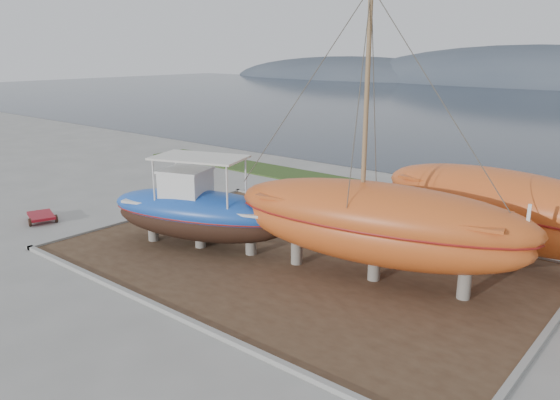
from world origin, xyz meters
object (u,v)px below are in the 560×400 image
Objects in this scene: orange_sailboat at (380,143)px; red_trailer at (41,218)px; orange_bare_hull at (504,218)px; white_dinghy at (215,217)px; blue_caique at (199,203)px.

red_trailer is at bearing -175.99° from orange_sailboat.
orange_sailboat is 6.33m from orange_bare_hull.
white_dinghy is at bearing 167.43° from orange_sailboat.
white_dinghy is 12.09m from orange_bare_hull.
orange_sailboat is 4.24× the size of red_trailer.
white_dinghy is at bearing 49.28° from red_trailer.
white_dinghy is at bearing 102.95° from blue_caique.
white_dinghy is 8.55m from red_trailer.
blue_caique reaches higher than orange_bare_hull.
orange_bare_hull is at bearing 48.98° from orange_sailboat.
blue_caique is 9.06m from red_trailer.
white_dinghy is (-1.23, 1.98, -1.31)m from blue_caique.
white_dinghy reaches higher than red_trailer.
orange_sailboat reaches higher than red_trailer.
red_trailer is at bearing 176.72° from blue_caique.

